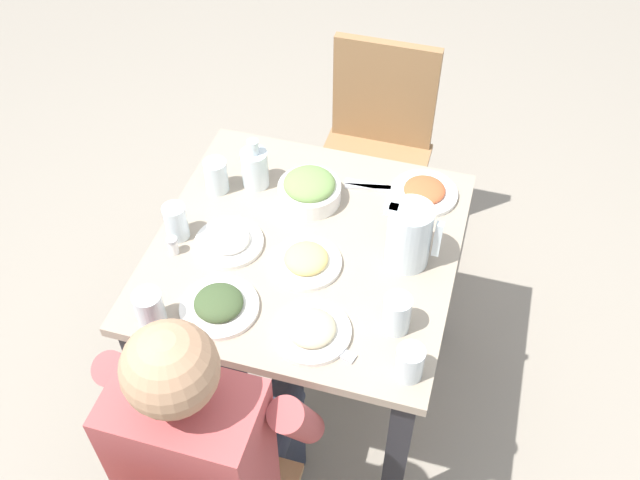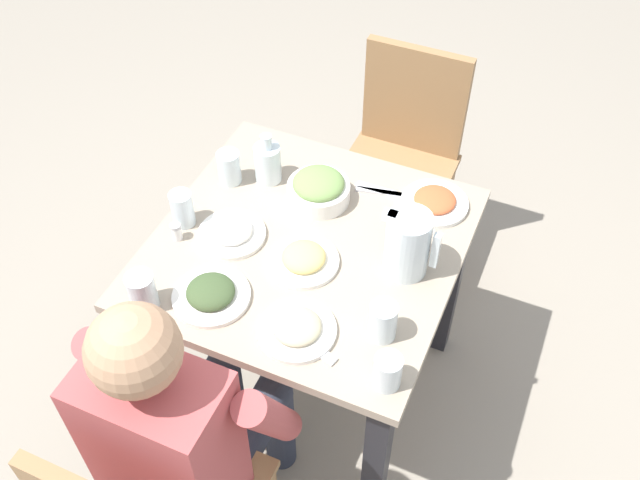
% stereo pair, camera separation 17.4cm
% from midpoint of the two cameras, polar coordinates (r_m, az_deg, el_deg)
% --- Properties ---
extents(ground_plane, '(8.00, 8.00, 0.00)m').
position_cam_midpoint_polar(ground_plane, '(2.61, -2.83, -11.70)').
color(ground_plane, gray).
extents(dining_table, '(0.83, 0.83, 0.75)m').
position_cam_midpoint_polar(dining_table, '(2.11, -3.43, -3.09)').
color(dining_table, gray).
rests_on(dining_table, ground_plane).
extents(chair_far, '(0.40, 0.40, 0.88)m').
position_cam_midpoint_polar(chair_far, '(2.71, 2.58, 7.31)').
color(chair_far, '#997047').
rests_on(chair_far, ground_plane).
extents(diner_near, '(0.48, 0.53, 1.18)m').
position_cam_midpoint_polar(diner_near, '(1.82, -11.21, -15.15)').
color(diner_near, '#B24C4C').
rests_on(diner_near, ground_plane).
extents(water_pitcher, '(0.16, 0.12, 0.19)m').
position_cam_midpoint_polar(water_pitcher, '(1.90, 4.47, 0.23)').
color(water_pitcher, silver).
rests_on(water_pitcher, dining_table).
extents(salad_bowl, '(0.18, 0.18, 0.09)m').
position_cam_midpoint_polar(salad_bowl, '(2.10, -3.22, 3.93)').
color(salad_bowl, white).
rests_on(salad_bowl, dining_table).
extents(plate_rice_curry, '(0.20, 0.20, 0.04)m').
position_cam_midpoint_polar(plate_rice_curry, '(2.14, 5.95, 3.72)').
color(plate_rice_curry, white).
rests_on(plate_rice_curry, dining_table).
extents(plate_yoghurt, '(0.19, 0.19, 0.05)m').
position_cam_midpoint_polar(plate_yoghurt, '(2.02, -9.67, -0.15)').
color(plate_yoghurt, white).
rests_on(plate_yoghurt, dining_table).
extents(plate_beans, '(0.20, 0.20, 0.04)m').
position_cam_midpoint_polar(plate_beans, '(1.80, -3.47, -7.23)').
color(plate_beans, white).
rests_on(plate_beans, dining_table).
extents(plate_dolmas, '(0.20, 0.20, 0.05)m').
position_cam_midpoint_polar(plate_dolmas, '(1.88, -10.63, -5.16)').
color(plate_dolmas, white).
rests_on(plate_dolmas, dining_table).
extents(plate_fries, '(0.19, 0.19, 0.05)m').
position_cam_midpoint_polar(plate_fries, '(1.94, -3.67, -1.73)').
color(plate_fries, white).
rests_on(plate_fries, dining_table).
extents(water_glass_near_left, '(0.07, 0.07, 0.11)m').
position_cam_midpoint_polar(water_glass_near_left, '(1.86, -15.92, -5.42)').
color(water_glass_near_left, silver).
rests_on(water_glass_near_left, dining_table).
extents(water_glass_far_right, '(0.06, 0.06, 0.11)m').
position_cam_midpoint_polar(water_glass_far_right, '(2.04, -13.71, 1.29)').
color(water_glass_far_right, silver).
rests_on(water_glass_far_right, dining_table).
extents(water_glass_by_pitcher, '(0.07, 0.07, 0.10)m').
position_cam_midpoint_polar(water_glass_by_pitcher, '(2.16, -10.49, 4.89)').
color(water_glass_by_pitcher, silver).
rests_on(water_glass_by_pitcher, dining_table).
extents(water_glass_near_right, '(0.07, 0.07, 0.09)m').
position_cam_midpoint_polar(water_glass_near_right, '(1.71, 4.19, -9.79)').
color(water_glass_near_right, silver).
rests_on(water_glass_near_right, dining_table).
extents(water_glass_far_left, '(0.07, 0.07, 0.11)m').
position_cam_midpoint_polar(water_glass_far_left, '(1.78, 3.31, -5.98)').
color(water_glass_far_left, silver).
rests_on(water_glass_far_left, dining_table).
extents(oil_carafe, '(0.08, 0.08, 0.16)m').
position_cam_midpoint_polar(oil_carafe, '(2.16, -7.47, 5.44)').
color(oil_carafe, silver).
rests_on(oil_carafe, dining_table).
extents(salt_shaker, '(0.03, 0.03, 0.05)m').
position_cam_midpoint_polar(salt_shaker, '(2.02, -13.96, -0.54)').
color(salt_shaker, white).
rests_on(salt_shaker, dining_table).
extents(fork_near, '(0.17, 0.03, 0.01)m').
position_cam_midpoint_polar(fork_near, '(2.16, 1.89, 4.15)').
color(fork_near, silver).
rests_on(fork_near, dining_table).
extents(knife_near, '(0.18, 0.05, 0.01)m').
position_cam_midpoint_polar(knife_near, '(2.16, 2.13, 4.06)').
color(knife_near, silver).
rests_on(knife_near, dining_table).
extents(fork_far, '(0.17, 0.07, 0.01)m').
position_cam_midpoint_polar(fork_far, '(1.79, -2.44, -8.37)').
color(fork_far, silver).
rests_on(fork_far, dining_table).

